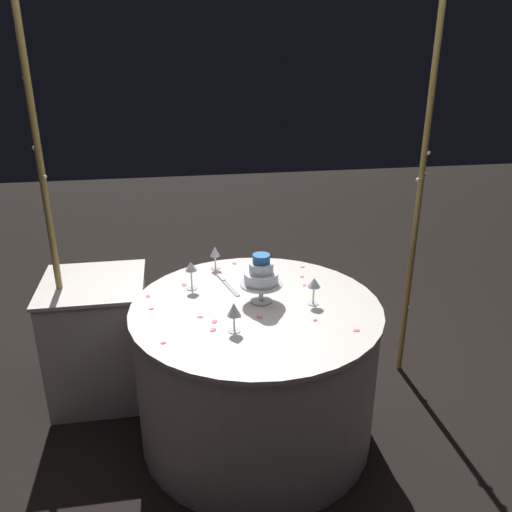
{
  "coord_description": "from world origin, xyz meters",
  "views": [
    {
      "loc": [
        -0.39,
        -2.41,
        2.09
      ],
      "look_at": [
        0.0,
        0.0,
        1.08
      ],
      "focal_mm": 37.66,
      "sensor_mm": 36.0,
      "label": 1
    }
  ],
  "objects_px": {
    "main_table": "(256,372)",
    "wine_glass_3": "(258,262)",
    "decorative_arch": "(243,135)",
    "tiered_cake": "(261,275)",
    "wine_glass_2": "(234,311)",
    "wine_glass_4": "(191,268)",
    "side_table": "(99,339)",
    "wine_glass_0": "(314,284)",
    "wine_glass_1": "(215,253)",
    "cake_knife": "(227,284)"
  },
  "relations": [
    {
      "from": "main_table",
      "to": "wine_glass_3",
      "type": "height_order",
      "value": "wine_glass_3"
    },
    {
      "from": "decorative_arch",
      "to": "wine_glass_3",
      "type": "distance_m",
      "value": 0.7
    },
    {
      "from": "decorative_arch",
      "to": "tiered_cake",
      "type": "xyz_separation_m",
      "value": [
        0.03,
        -0.41,
        -0.64
      ]
    },
    {
      "from": "main_table",
      "to": "wine_glass_2",
      "type": "relative_size",
      "value": 8.72
    },
    {
      "from": "main_table",
      "to": "wine_glass_4",
      "type": "bearing_deg",
      "value": 140.48
    },
    {
      "from": "side_table",
      "to": "wine_glass_2",
      "type": "xyz_separation_m",
      "value": [
        0.74,
        -0.74,
        0.52
      ]
    },
    {
      "from": "side_table",
      "to": "wine_glass_4",
      "type": "xyz_separation_m",
      "value": [
        0.57,
        -0.25,
        0.54
      ]
    },
    {
      "from": "wine_glass_0",
      "to": "wine_glass_1",
      "type": "relative_size",
      "value": 1.04
    },
    {
      "from": "decorative_arch",
      "to": "side_table",
      "type": "relative_size",
      "value": 3.23
    },
    {
      "from": "main_table",
      "to": "wine_glass_2",
      "type": "height_order",
      "value": "wine_glass_2"
    },
    {
      "from": "wine_glass_0",
      "to": "wine_glass_4",
      "type": "height_order",
      "value": "wine_glass_4"
    },
    {
      "from": "main_table",
      "to": "tiered_cake",
      "type": "relative_size",
      "value": 4.89
    },
    {
      "from": "wine_glass_1",
      "to": "wine_glass_2",
      "type": "relative_size",
      "value": 0.95
    },
    {
      "from": "wine_glass_1",
      "to": "cake_knife",
      "type": "relative_size",
      "value": 0.49
    },
    {
      "from": "wine_glass_0",
      "to": "cake_knife",
      "type": "distance_m",
      "value": 0.53
    },
    {
      "from": "main_table",
      "to": "cake_knife",
      "type": "bearing_deg",
      "value": 112.94
    },
    {
      "from": "side_table",
      "to": "cake_knife",
      "type": "height_order",
      "value": "cake_knife"
    },
    {
      "from": "cake_knife",
      "to": "tiered_cake",
      "type": "bearing_deg",
      "value": -56.78
    },
    {
      "from": "side_table",
      "to": "wine_glass_2",
      "type": "distance_m",
      "value": 1.17
    },
    {
      "from": "side_table",
      "to": "wine_glass_4",
      "type": "bearing_deg",
      "value": -24.08
    },
    {
      "from": "decorative_arch",
      "to": "wine_glass_1",
      "type": "distance_m",
      "value": 0.71
    },
    {
      "from": "cake_knife",
      "to": "side_table",
      "type": "bearing_deg",
      "value": 163.36
    },
    {
      "from": "wine_glass_1",
      "to": "wine_glass_2",
      "type": "bearing_deg",
      "value": -88.3
    },
    {
      "from": "decorative_arch",
      "to": "wine_glass_0",
      "type": "xyz_separation_m",
      "value": [
        0.3,
        -0.48,
        -0.68
      ]
    },
    {
      "from": "wine_glass_3",
      "to": "wine_glass_4",
      "type": "bearing_deg",
      "value": -172.02
    },
    {
      "from": "wine_glass_0",
      "to": "cake_knife",
      "type": "relative_size",
      "value": 0.51
    },
    {
      "from": "decorative_arch",
      "to": "tiered_cake",
      "type": "height_order",
      "value": "decorative_arch"
    },
    {
      "from": "tiered_cake",
      "to": "wine_glass_4",
      "type": "bearing_deg",
      "value": 148.82
    },
    {
      "from": "tiered_cake",
      "to": "cake_knife",
      "type": "distance_m",
      "value": 0.32
    },
    {
      "from": "wine_glass_3",
      "to": "cake_knife",
      "type": "distance_m",
      "value": 0.21
    },
    {
      "from": "decorative_arch",
      "to": "wine_glass_4",
      "type": "distance_m",
      "value": 0.77
    },
    {
      "from": "wine_glass_4",
      "to": "main_table",
      "type": "bearing_deg",
      "value": -39.52
    },
    {
      "from": "decorative_arch",
      "to": "wine_glass_3",
      "type": "relative_size",
      "value": 16.49
    },
    {
      "from": "decorative_arch",
      "to": "wine_glass_0",
      "type": "relative_size",
      "value": 16.67
    },
    {
      "from": "main_table",
      "to": "cake_knife",
      "type": "xyz_separation_m",
      "value": [
        -0.12,
        0.29,
        0.4
      ]
    },
    {
      "from": "wine_glass_1",
      "to": "cake_knife",
      "type": "xyz_separation_m",
      "value": [
        0.04,
        -0.23,
        -0.1
      ]
    },
    {
      "from": "decorative_arch",
      "to": "wine_glass_4",
      "type": "xyz_separation_m",
      "value": [
        -0.32,
        -0.2,
        -0.67
      ]
    },
    {
      "from": "wine_glass_1",
      "to": "side_table",
      "type": "bearing_deg",
      "value": -179.89
    },
    {
      "from": "main_table",
      "to": "wine_glass_3",
      "type": "bearing_deg",
      "value": 78.84
    },
    {
      "from": "main_table",
      "to": "wine_glass_2",
      "type": "distance_m",
      "value": 0.57
    },
    {
      "from": "side_table",
      "to": "wine_glass_1",
      "type": "height_order",
      "value": "wine_glass_1"
    },
    {
      "from": "decorative_arch",
      "to": "cake_knife",
      "type": "height_order",
      "value": "decorative_arch"
    },
    {
      "from": "wine_glass_0",
      "to": "wine_glass_3",
      "type": "bearing_deg",
      "value": 125.6
    },
    {
      "from": "tiered_cake",
      "to": "wine_glass_3",
      "type": "height_order",
      "value": "tiered_cake"
    },
    {
      "from": "decorative_arch",
      "to": "wine_glass_2",
      "type": "height_order",
      "value": "decorative_arch"
    },
    {
      "from": "wine_glass_2",
      "to": "cake_knife",
      "type": "distance_m",
      "value": 0.52
    },
    {
      "from": "tiered_cake",
      "to": "cake_knife",
      "type": "xyz_separation_m",
      "value": [
        -0.16,
        0.24,
        -0.15
      ]
    },
    {
      "from": "side_table",
      "to": "wine_glass_3",
      "type": "relative_size",
      "value": 5.11
    },
    {
      "from": "wine_glass_1",
      "to": "tiered_cake",
      "type": "bearing_deg",
      "value": -67.11
    },
    {
      "from": "decorative_arch",
      "to": "wine_glass_3",
      "type": "height_order",
      "value": "decorative_arch"
    }
  ]
}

